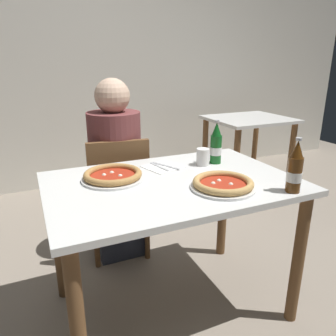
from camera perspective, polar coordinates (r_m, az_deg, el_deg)
ground_plane at (r=1.97m, az=0.64°, el=-23.06°), size 8.00×8.00×0.00m
back_wall_tiled at (r=3.60m, az=-14.79°, el=17.75°), size 7.00×0.10×2.60m
dining_table_main at (r=1.62m, az=0.72°, el=-6.02°), size 1.20×0.80×0.75m
chair_behind_table at (r=2.18m, az=-8.82°, el=-4.07°), size 0.45×0.45×0.85m
diner_seated at (r=2.19m, az=-9.08°, el=-1.11°), size 0.34×0.34×1.21m
dining_table_background at (r=3.48m, az=13.95°, el=6.04°), size 0.80×0.70×0.75m
pizza_margherita_near at (r=1.50m, az=9.66°, el=-2.80°), size 0.30×0.30×0.04m
pizza_marinara_far at (r=1.61m, az=-9.70°, el=-1.32°), size 0.31×0.31×0.04m
beer_bottle_left at (r=1.52m, az=21.48°, el=-0.26°), size 0.07×0.07×0.25m
beer_bottle_center at (r=1.84m, az=8.46°, el=3.98°), size 0.07×0.07×0.25m
napkin_with_cutlery at (r=1.78m, az=-0.93°, el=0.22°), size 0.23×0.23×0.01m
paper_cup at (r=1.81m, az=6.17°, el=1.95°), size 0.07×0.07×0.09m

